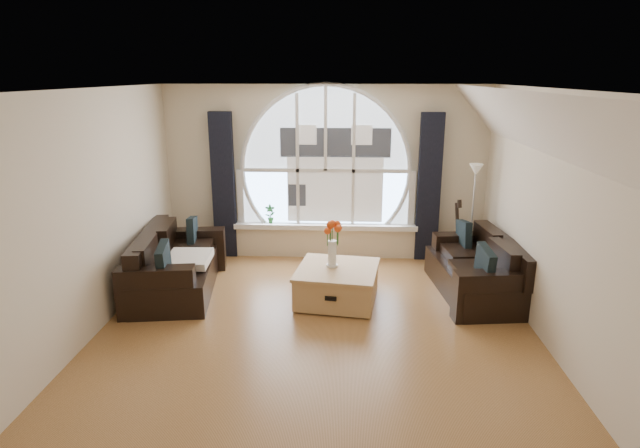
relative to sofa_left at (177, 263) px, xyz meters
The scene contains 21 objects.
ground 2.30m from the sofa_left, 31.16° to the right, with size 5.00×5.50×0.01m, color brown.
ceiling 3.23m from the sofa_left, 31.16° to the right, with size 5.00×5.50×0.01m, color silver.
wall_back 2.67m from the sofa_left, 39.07° to the left, with size 5.00×0.01×2.70m, color beige.
wall_front 4.48m from the sofa_left, 63.68° to the right, with size 5.00×0.01×2.70m, color beige.
wall_left 1.61m from the sofa_left, 115.45° to the right, with size 0.01×5.50×2.70m, color beige.
wall_right 4.69m from the sofa_left, 14.81° to the right, with size 0.01×5.50×2.70m, color beige.
attic_slope 4.73m from the sofa_left, 15.83° to the right, with size 0.92×5.50×0.72m, color silver.
arched_window 2.77m from the sofa_left, 38.53° to the left, with size 2.60×0.06×2.15m, color silver.
window_sill 2.44m from the sofa_left, 37.25° to the left, with size 2.90×0.22×0.08m, color white.
window_frame 2.75m from the sofa_left, 37.99° to the left, with size 2.76×0.08×2.15m, color white.
neighbor_house 2.82m from the sofa_left, 36.21° to the left, with size 1.70×0.02×1.50m, color silver.
curtain_left 1.67m from the sofa_left, 76.81° to the left, with size 0.35×0.12×2.30m, color black.
curtain_right 3.90m from the sofa_left, 22.35° to the left, with size 0.35×0.12×2.30m, color black.
sofa_left is the anchor object (origin of this frame).
sofa_right 3.99m from the sofa_left, ahead, with size 0.89×1.77×0.79m, color black.
coffee_chest 2.18m from the sofa_left, ahead, with size 1.01×1.01×0.49m, color tan.
throw_blanket 0.26m from the sofa_left, 29.56° to the right, with size 0.55×0.55×0.10m, color silver.
vase_flowers 2.15m from the sofa_left, ahead, with size 0.24×0.24×0.70m, color white.
floor_lamp 4.27m from the sofa_left, 14.01° to the left, with size 0.24×0.24×1.60m, color #B2B2B2.
guitar 4.11m from the sofa_left, 16.68° to the left, with size 0.36×0.24×1.06m, color olive.
potted_plant 1.84m from the sofa_left, 54.22° to the left, with size 0.16×0.11×0.30m, color #1E6023.
Camera 1 is at (0.30, -5.31, 2.84)m, focal length 29.29 mm.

